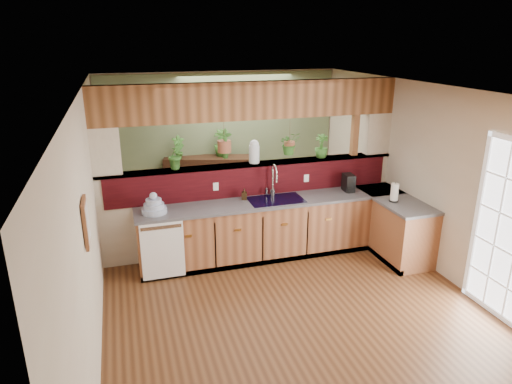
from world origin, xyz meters
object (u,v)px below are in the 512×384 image
object	(u,v)px
glass_jar	(254,151)
coffee_maker	(349,183)
paper_towel	(394,193)
soap_dispenser	(244,194)
faucet	(273,179)
shelving_console	(208,184)
dish_stack	(154,207)

from	to	relation	value
glass_jar	coffee_maker	bearing A→B (deg)	-12.65
coffee_maker	paper_towel	bearing A→B (deg)	-50.85
soap_dispenser	glass_jar	size ratio (longest dim) A/B	0.49
faucet	coffee_maker	bearing A→B (deg)	-4.79
faucet	paper_towel	world-z (taller)	faucet
coffee_maker	shelving_console	world-z (taller)	coffee_maker
dish_stack	coffee_maker	world-z (taller)	dish_stack
faucet	coffee_maker	world-z (taller)	faucet
coffee_maker	faucet	bearing A→B (deg)	-179.73
soap_dispenser	shelving_console	bearing A→B (deg)	93.76
glass_jar	shelving_console	bearing A→B (deg)	100.83
dish_stack	coffee_maker	distance (m)	3.01
shelving_console	coffee_maker	bearing A→B (deg)	-34.93
shelving_console	soap_dispenser	bearing A→B (deg)	-70.34
paper_towel	glass_jar	bearing A→B (deg)	153.18
soap_dispenser	paper_towel	distance (m)	2.21
paper_towel	soap_dispenser	bearing A→B (deg)	161.15
faucet	glass_jar	world-z (taller)	glass_jar
coffee_maker	glass_jar	world-z (taller)	glass_jar
dish_stack	coffee_maker	bearing A→B (deg)	1.40
soap_dispenser	coffee_maker	world-z (taller)	coffee_maker
coffee_maker	shelving_console	size ratio (longest dim) A/B	0.17
paper_towel	glass_jar	xyz separation A→B (m)	(-1.87, 0.94, 0.54)
dish_stack	shelving_console	distance (m)	2.64
coffee_maker	paper_towel	world-z (taller)	paper_towel
dish_stack	paper_towel	size ratio (longest dim) A/B	1.18
faucet	coffee_maker	distance (m)	1.23
glass_jar	dish_stack	bearing A→B (deg)	-165.63
glass_jar	shelving_console	xyz separation A→B (m)	(-0.36, 1.90, -1.07)
soap_dispenser	coffee_maker	size ratio (longest dim) A/B	0.64
coffee_maker	glass_jar	size ratio (longest dim) A/B	0.76
dish_stack	glass_jar	bearing A→B (deg)	14.37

